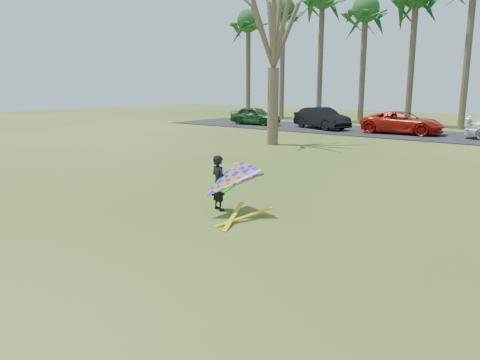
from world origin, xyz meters
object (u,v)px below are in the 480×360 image
Objects in this scene: kite_flyer at (225,183)px; bare_tree_left at (274,15)px; car_0 at (255,116)px; car_2 at (403,123)px; car_1 at (322,118)px.

bare_tree_left is at bearing 119.66° from kite_flyer.
car_2 reaches higher than car_0.
car_1 is 23.82m from kite_flyer.
car_1 reaches higher than car_0.
car_1 is at bearing 112.80° from kite_flyer.
bare_tree_left is 2.04× the size of car_1.
kite_flyer is at bearing -147.96° from car_0.
kite_flyer is (3.30, -22.23, 0.04)m from car_2.
kite_flyer reaches higher than car_2.
bare_tree_left reaches higher than car_0.
kite_flyer reaches higher than car_0.
bare_tree_left reaches higher than car_2.
car_1 is 0.90× the size of car_2.
car_0 is at bearing 124.95° from kite_flyer.
kite_flyer reaches higher than car_1.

